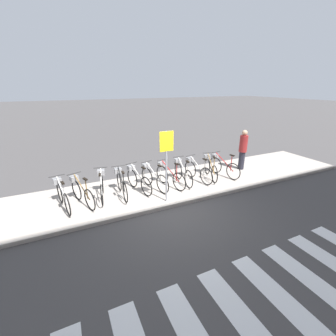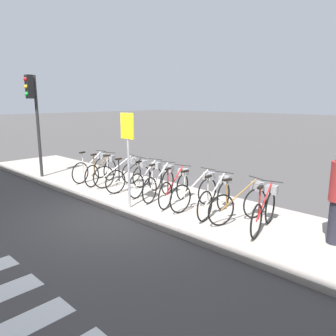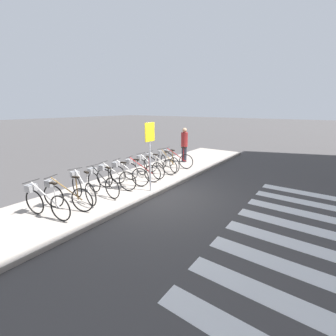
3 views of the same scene
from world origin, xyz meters
name	(u,v)px [view 3 (image 3 of 3)]	position (x,y,z in m)	size (l,w,h in m)	color
ground_plane	(157,196)	(0.00, 0.00, 0.00)	(120.00, 120.00, 0.00)	#423F3F
sidewalk	(127,186)	(0.00, 1.42, 0.06)	(17.12, 2.85, 0.12)	#9E9389
parked_bicycle_0	(44,201)	(-3.04, 1.29, 0.56)	(0.50, 1.60, 1.00)	black
parked_bicycle_1	(64,194)	(-2.49, 1.28, 0.56)	(0.66, 1.55, 1.00)	black
parked_bicycle_2	(82,186)	(-1.83, 1.47, 0.56)	(0.47, 1.60, 1.00)	black
parked_bicycle_3	(101,182)	(-1.20, 1.37, 0.56)	(0.46, 1.62, 1.00)	black
parked_bicycle_4	(113,177)	(-0.59, 1.47, 0.56)	(0.54, 1.59, 1.00)	black
parked_bicycle_5	(126,173)	(-0.03, 1.41, 0.56)	(0.57, 1.58, 1.00)	black
parked_bicycle_6	(139,170)	(0.58, 1.35, 0.56)	(0.59, 1.57, 1.00)	black
parked_bicycle_7	(148,166)	(1.19, 1.43, 0.56)	(0.46, 1.62, 1.00)	black
parked_bicycle_8	(158,163)	(1.80, 1.38, 0.56)	(0.46, 1.61, 1.00)	black
parked_bicycle_9	(167,160)	(2.46, 1.41, 0.56)	(0.62, 1.56, 1.00)	black
parked_bicycle_10	(175,158)	(3.03, 1.35, 0.56)	(0.50, 1.60, 1.00)	black
pedestrian	(184,144)	(4.29, 1.60, 1.05)	(0.34, 0.34, 1.76)	#23232D
sign_post	(150,145)	(0.00, 0.29, 1.68)	(0.44, 0.07, 2.29)	#99999E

